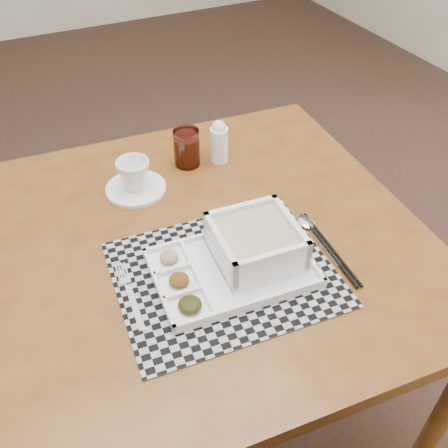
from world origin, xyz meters
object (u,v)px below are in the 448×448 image
at_px(juice_glass, 187,149).
at_px(creamer_bottle, 219,142).
at_px(dining_table, 209,257).
at_px(cup, 134,174).
at_px(serving_tray, 247,252).

height_order(juice_glass, creamer_bottle, creamer_bottle).
height_order(dining_table, juice_glass, juice_glass).
bearing_deg(cup, creamer_bottle, -17.03).
distance_m(serving_tray, creamer_bottle, 0.40).
bearing_deg(creamer_bottle, juice_glass, 165.48).
bearing_deg(serving_tray, dining_table, 105.17).
bearing_deg(serving_tray, creamer_bottle, 73.17).
xyz_separation_m(cup, creamer_bottle, (0.24, 0.03, 0.01)).
relative_size(dining_table, juice_glass, 10.14).
xyz_separation_m(dining_table, serving_tray, (0.03, -0.12, 0.11)).
xyz_separation_m(serving_tray, cup, (-0.13, 0.35, 0.01)).
height_order(dining_table, creamer_bottle, creamer_bottle).
height_order(cup, creamer_bottle, creamer_bottle).
xyz_separation_m(cup, juice_glass, (0.16, 0.05, -0.00)).
height_order(dining_table, cup, cup).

